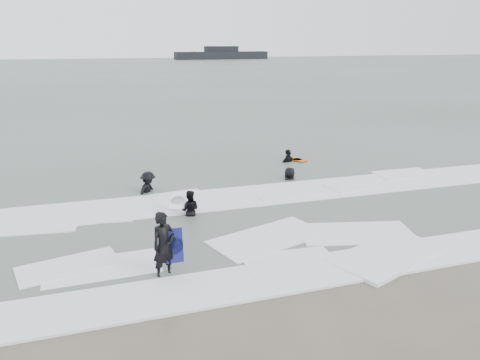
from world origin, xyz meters
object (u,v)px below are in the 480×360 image
object	(u,v)px
surfer_wading	(190,216)
surfer_breaker	(149,193)
surfer_centre	(165,277)
surfer_right_far	(290,180)
surfer_right_near	(288,162)
vessel_horizon	(221,55)

from	to	relation	value
surfer_wading	surfer_breaker	size ratio (longest dim) A/B	0.85
surfer_centre	surfer_right_far	world-z (taller)	surfer_centre
surfer_right_near	vessel_horizon	world-z (taller)	vessel_horizon
surfer_breaker	surfer_right_far	bearing A→B (deg)	-49.76
surfer_wading	surfer_breaker	world-z (taller)	surfer_breaker
surfer_centre	surfer_right_far	size ratio (longest dim) A/B	1.07
surfer_wading	surfer_right_near	size ratio (longest dim) A/B	0.82
surfer_right_near	surfer_right_far	world-z (taller)	surfer_right_near
surfer_right_far	vessel_horizon	world-z (taller)	vessel_horizon
surfer_centre	surfer_right_near	distance (m)	13.16
surfer_centre	surfer_breaker	world-z (taller)	surfer_centre
surfer_breaker	surfer_right_near	xyz separation A→B (m)	(7.60, 3.06, 0.00)
surfer_centre	surfer_right_near	xyz separation A→B (m)	(8.00, 10.44, 0.00)
surfer_centre	surfer_breaker	size ratio (longest dim) A/B	1.05
surfer_wading	surfer_centre	bearing A→B (deg)	88.50
surfer_breaker	surfer_right_far	world-z (taller)	surfer_breaker
surfer_centre	surfer_right_far	bearing A→B (deg)	22.85
surfer_centre	surfer_right_near	world-z (taller)	surfer_centre
surfer_right_far	surfer_right_near	bearing A→B (deg)	-138.45
surfer_breaker	surfer_right_far	distance (m)	6.39
surfer_centre	surfer_wading	bearing A→B (deg)	45.78
surfer_breaker	surfer_right_far	xyz separation A→B (m)	(6.39, 0.02, 0.00)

